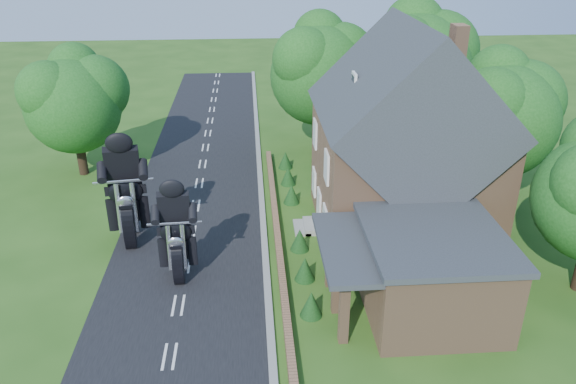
{
  "coord_description": "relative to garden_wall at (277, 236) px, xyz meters",
  "views": [
    {
      "loc": [
        3.1,
        -18.83,
        13.89
      ],
      "look_at": [
        4.78,
        4.52,
        2.8
      ],
      "focal_mm": 35.0,
      "sensor_mm": 36.0,
      "label": 1
    }
  ],
  "objects": [
    {
      "name": "tree_behind_house",
      "position": [
        9.88,
        11.14,
        6.03
      ],
      "size": [
        7.81,
        7.2,
        10.08
      ],
      "color": "black",
      "rests_on": "ground"
    },
    {
      "name": "shrub_b",
      "position": [
        1.0,
        -3.5,
        0.35
      ],
      "size": [
        0.9,
        0.9,
        1.1
      ],
      "primitive_type": "cone",
      "color": "#113611",
      "rests_on": "ground"
    },
    {
      "name": "shrub_d",
      "position": [
        1.0,
        4.0,
        0.35
      ],
      "size": [
        0.9,
        0.9,
        1.1
      ],
      "primitive_type": "cone",
      "color": "#113611",
      "rests_on": "ground"
    },
    {
      "name": "kerb",
      "position": [
        -0.65,
        -5.0,
        -0.14
      ],
      "size": [
        0.3,
        80.0,
        0.12
      ],
      "primitive_type": "cube",
      "color": "gray",
      "rests_on": "ground"
    },
    {
      "name": "tree_house_right",
      "position": [
        12.35,
        3.62,
        4.99
      ],
      "size": [
        6.51,
        6.0,
        8.4
      ],
      "color": "black",
      "rests_on": "ground"
    },
    {
      "name": "house",
      "position": [
        6.19,
        1.0,
        4.14
      ],
      "size": [
        9.54,
        8.64,
        10.24
      ],
      "color": "#966B4C",
      "rests_on": "ground"
    },
    {
      "name": "motorcycle_lead",
      "position": [
        -4.42,
        -2.85,
        0.5
      ],
      "size": [
        0.45,
        1.53,
        1.41
      ],
      "primitive_type": null,
      "rotation": [
        0.0,
        0.0,
        3.19
      ],
      "color": "black",
      "rests_on": "ground"
    },
    {
      "name": "shrub_c",
      "position": [
        1.0,
        -1.0,
        0.35
      ],
      "size": [
        0.9,
        0.9,
        1.1
      ],
      "primitive_type": "cone",
      "color": "#113611",
      "rests_on": "ground"
    },
    {
      "name": "shrub_a",
      "position": [
        1.0,
        -6.0,
        0.35
      ],
      "size": [
        0.9,
        0.9,
        1.1
      ],
      "primitive_type": "cone",
      "color": "#113611",
      "rests_on": "ground"
    },
    {
      "name": "motorcycle_follow",
      "position": [
        -7.07,
        0.41,
        0.64
      ],
      "size": [
        0.69,
        1.85,
        1.69
      ],
      "primitive_type": null,
      "rotation": [
        0.0,
        0.0,
        3.27
      ],
      "color": "black",
      "rests_on": "ground"
    },
    {
      "name": "shrub_e",
      "position": [
        1.0,
        6.5,
        0.35
      ],
      "size": [
        0.9,
        0.9,
        1.1
      ],
      "primitive_type": "cone",
      "color": "#113611",
      "rests_on": "ground"
    },
    {
      "name": "tree_far_road",
      "position": [
        -11.16,
        9.11,
        4.64
      ],
      "size": [
        6.08,
        5.6,
        7.84
      ],
      "color": "black",
      "rests_on": "ground"
    },
    {
      "name": "road",
      "position": [
        -4.3,
        -5.0,
        -0.19
      ],
      "size": [
        7.0,
        80.0,
        0.02
      ],
      "primitive_type": "cube",
      "color": "black",
      "rests_on": "ground"
    },
    {
      "name": "ground",
      "position": [
        -4.3,
        -5.0,
        -0.2
      ],
      "size": [
        120.0,
        120.0,
        0.0
      ],
      "primitive_type": "plane",
      "color": "#295116",
      "rests_on": "ground"
    },
    {
      "name": "tree_behind_left",
      "position": [
        3.86,
        12.13,
        5.53
      ],
      "size": [
        6.94,
        6.4,
        9.16
      ],
      "color": "black",
      "rests_on": "ground"
    },
    {
      "name": "shrub_f",
      "position": [
        1.0,
        9.0,
        0.35
      ],
      "size": [
        0.9,
        0.9,
        1.1
      ],
      "primitive_type": "cone",
      "color": "#113611",
      "rests_on": "ground"
    },
    {
      "name": "annex",
      "position": [
        5.57,
        -5.8,
        1.57
      ],
      "size": [
        7.05,
        5.94,
        3.44
      ],
      "color": "#966B4C",
      "rests_on": "ground"
    },
    {
      "name": "garden_wall",
      "position": [
        0.0,
        0.0,
        0.0
      ],
      "size": [
        0.3,
        22.0,
        0.4
      ],
      "primitive_type": "cube",
      "color": "#966B4C",
      "rests_on": "ground"
    }
  ]
}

